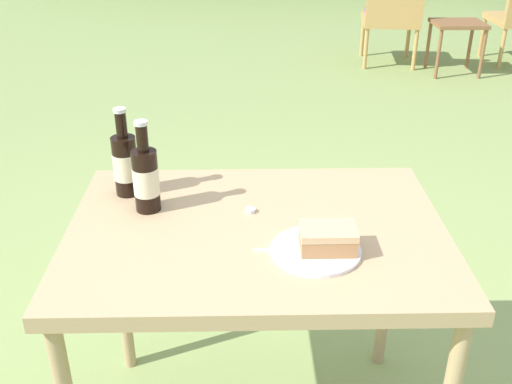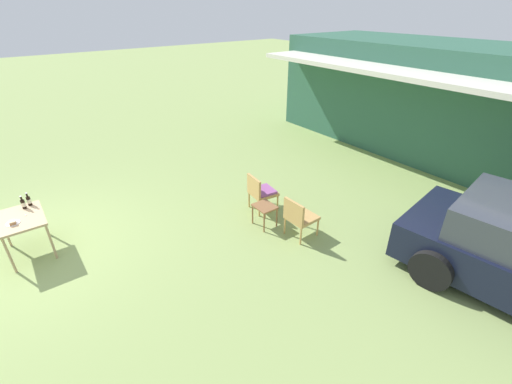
{
  "view_description": "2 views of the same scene",
  "coord_description": "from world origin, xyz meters",
  "views": [
    {
      "loc": [
        -0.03,
        -1.31,
        1.53
      ],
      "look_at": [
        0.0,
        0.1,
        0.8
      ],
      "focal_mm": 42.0,
      "sensor_mm": 36.0,
      "label": 1
    },
    {
      "loc": [
        6.34,
        0.3,
        3.96
      ],
      "look_at": [
        1.92,
        3.6,
        0.9
      ],
      "focal_mm": 24.0,
      "sensor_mm": 36.0,
      "label": 2
    }
  ],
  "objects": [
    {
      "name": "garden_side_table",
      "position": [
        1.83,
        3.89,
        0.38
      ],
      "size": [
        0.43,
        0.37,
        0.45
      ],
      "color": "brown",
      "rests_on": "ground_plane"
    },
    {
      "name": "cabin_building",
      "position": [
        1.62,
        10.54,
        1.52
      ],
      "size": [
        9.57,
        4.67,
        3.01
      ],
      "color": "#2D5B47",
      "rests_on": "ground_plane"
    },
    {
      "name": "fork",
      "position": [
        0.09,
        -0.11,
        0.75
      ],
      "size": [
        0.19,
        0.02,
        0.01
      ],
      "color": "silver",
      "rests_on": "patio_table"
    },
    {
      "name": "patio_table",
      "position": [
        0.0,
        0.0,
        0.67
      ],
      "size": [
        0.96,
        0.7,
        0.75
      ],
      "color": "tan",
      "rests_on": "ground_plane"
    },
    {
      "name": "ground_plane",
      "position": [
        0.0,
        0.0,
        0.0
      ],
      "size": [
        60.0,
        60.0,
        0.0
      ],
      "primitive_type": "plane",
      "color": "#8CA35B"
    },
    {
      "name": "cola_bottle_near",
      "position": [
        -0.29,
        0.1,
        0.84
      ],
      "size": [
        0.07,
        0.07,
        0.25
      ],
      "color": "black",
      "rests_on": "patio_table"
    },
    {
      "name": "cake_on_plate",
      "position": [
        0.15,
        -0.12,
        0.77
      ],
      "size": [
        0.22,
        0.22,
        0.07
      ],
      "color": "white",
      "rests_on": "patio_table"
    },
    {
      "name": "cola_bottle_far",
      "position": [
        -0.36,
        0.2,
        0.84
      ],
      "size": [
        0.07,
        0.07,
        0.25
      ],
      "color": "black",
      "rests_on": "patio_table"
    },
    {
      "name": "wicker_chair_plain",
      "position": [
        2.51,
        4.17,
        0.46
      ],
      "size": [
        0.51,
        0.53,
        0.82
      ],
      "rotation": [
        0.0,
        0.0,
        3.17
      ],
      "color": "tan",
      "rests_on": "ground_plane"
    },
    {
      "name": "loose_bottle_cap",
      "position": [
        -0.02,
        0.08,
        0.75
      ],
      "size": [
        0.03,
        0.03,
        0.01
      ],
      "color": "silver",
      "rests_on": "patio_table"
    },
    {
      "name": "wicker_chair_cushioned",
      "position": [
        1.31,
        4.19,
        0.46
      ],
      "size": [
        0.55,
        0.56,
        0.82
      ],
      "rotation": [
        0.0,
        0.0,
        3.03
      ],
      "color": "tan",
      "rests_on": "ground_plane"
    }
  ]
}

